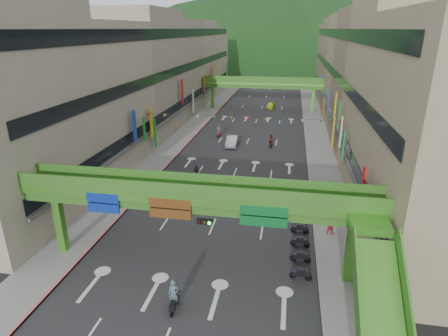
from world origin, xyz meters
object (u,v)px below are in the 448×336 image
(scooter_rider_near, at_px, (174,297))
(car_silver, at_px, (232,141))
(pedestrian_red, at_px, (332,227))
(overpass_near, at_px, (206,208))
(car_yellow, at_px, (271,105))
(scooter_rider_mid, at_px, (271,140))

(scooter_rider_near, xyz_separation_m, car_silver, (-1.91, 36.06, -0.29))
(pedestrian_red, bearing_deg, overpass_near, -161.62)
(overpass_near, height_order, car_yellow, overpass_near)
(scooter_rider_near, xyz_separation_m, pedestrian_red, (10.71, 11.21, -0.17))
(car_silver, xyz_separation_m, car_yellow, (4.08, 29.93, -0.09))
(scooter_rider_near, relative_size, car_yellow, 0.56)
(car_silver, bearing_deg, pedestrian_red, -65.47)
(car_yellow, relative_size, pedestrian_red, 2.23)
(car_silver, bearing_deg, scooter_rider_near, -89.36)
(overpass_near, bearing_deg, scooter_rider_mid, 84.85)
(scooter_rider_mid, relative_size, car_silver, 0.45)
(car_silver, distance_m, pedestrian_red, 27.88)
(car_yellow, bearing_deg, pedestrian_red, -77.70)
(car_yellow, height_order, pedestrian_red, pedestrian_red)
(scooter_rider_mid, xyz_separation_m, car_silver, (-5.94, -0.35, -0.31))
(scooter_rider_near, xyz_separation_m, car_yellow, (2.17, 65.99, -0.39))
(car_yellow, bearing_deg, scooter_rider_mid, -82.98)
(scooter_rider_near, height_order, car_silver, scooter_rider_near)
(overpass_near, distance_m, pedestrian_red, 12.52)
(overpass_near, height_order, car_silver, overpass_near)
(scooter_rider_near, height_order, pedestrian_red, scooter_rider_near)
(overpass_near, xyz_separation_m, scooter_rider_near, (-1.14, -4.38, -4.14))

